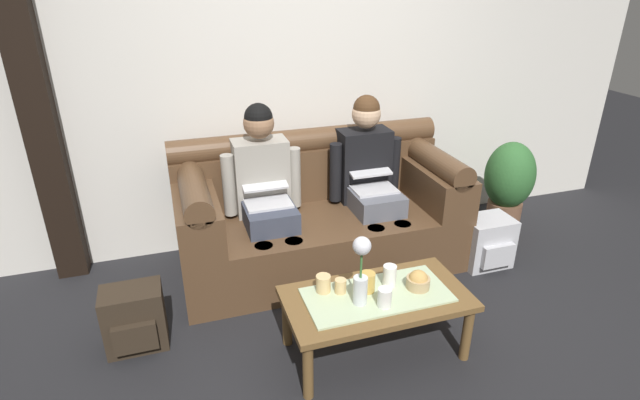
{
  "coord_description": "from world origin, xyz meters",
  "views": [
    {
      "loc": [
        -1.0,
        -1.97,
        2.02
      ],
      "look_at": [
        -0.07,
        0.92,
        0.62
      ],
      "focal_mm": 27.97,
      "sensor_mm": 36.0,
      "label": 1
    }
  ],
  "objects": [
    {
      "name": "cup_near_left",
      "position": [
        0.1,
        0.17,
        0.46
      ],
      "size": [
        0.08,
        0.08,
        0.12
      ],
      "primitive_type": "cylinder",
      "color": "white",
      "rests_on": "coffee_table"
    },
    {
      "name": "snack_bowl",
      "position": [
        0.24,
        0.09,
        0.44
      ],
      "size": [
        0.13,
        0.13,
        0.11
      ],
      "color": "tan",
      "rests_on": "coffee_table"
    },
    {
      "name": "potted_plant",
      "position": [
        1.64,
        1.15,
        0.43
      ],
      "size": [
        0.4,
        0.4,
        0.78
      ],
      "color": "brown",
      "rests_on": "ground_plane"
    },
    {
      "name": "backpack_left",
      "position": [
        -1.31,
        0.57,
        0.19
      ],
      "size": [
        0.34,
        0.27,
        0.38
      ],
      "color": "#2D2319",
      "rests_on": "ground_plane"
    },
    {
      "name": "person_right",
      "position": [
        0.39,
        1.16,
        0.66
      ],
      "size": [
        0.56,
        0.67,
        1.22
      ],
      "color": "#595B66",
      "rests_on": "ground_plane"
    },
    {
      "name": "backpack_right",
      "position": [
        1.17,
        0.72,
        0.19
      ],
      "size": [
        0.35,
        0.31,
        0.38
      ],
      "color": "#B7B7BC",
      "rests_on": "ground_plane"
    },
    {
      "name": "back_wall_patterned",
      "position": [
        0.0,
        1.7,
        1.45
      ],
      "size": [
        6.0,
        0.12,
        2.9
      ],
      "primitive_type": "cube",
      "color": "silver",
      "rests_on": "ground_plane"
    },
    {
      "name": "couch",
      "position": [
        0.0,
        1.17,
        0.37
      ],
      "size": [
        2.02,
        0.88,
        0.96
      ],
      "color": "#513823",
      "rests_on": "ground_plane"
    },
    {
      "name": "cup_far_right",
      "position": [
        -0.04,
        0.15,
        0.45
      ],
      "size": [
        0.08,
        0.08,
        0.11
      ],
      "primitive_type": "cylinder",
      "color": "gold",
      "rests_on": "coffee_table"
    },
    {
      "name": "cup_near_right",
      "position": [
        -0.01,
        -0.01,
        0.45
      ],
      "size": [
        0.08,
        0.08,
        0.11
      ],
      "primitive_type": "cylinder",
      "color": "white",
      "rests_on": "coffee_table"
    },
    {
      "name": "cup_far_left",
      "position": [
        -0.19,
        0.18,
        0.44
      ],
      "size": [
        0.06,
        0.06,
        0.08
      ],
      "primitive_type": "cylinder",
      "color": "#DBB77A",
      "rests_on": "coffee_table"
    },
    {
      "name": "flower_vase",
      "position": [
        -0.12,
        0.06,
        0.61
      ],
      "size": [
        0.1,
        0.1,
        0.4
      ],
      "color": "silver",
      "rests_on": "coffee_table"
    },
    {
      "name": "timber_pillar",
      "position": [
        -1.76,
        1.58,
        1.45
      ],
      "size": [
        0.2,
        0.2,
        2.9
      ],
      "primitive_type": "cube",
      "color": "black",
      "rests_on": "ground_plane"
    },
    {
      "name": "ground_plane",
      "position": [
        0.0,
        0.0,
        0.0
      ],
      "size": [
        14.0,
        14.0,
        0.0
      ],
      "primitive_type": "plane",
      "color": "black"
    },
    {
      "name": "person_left",
      "position": [
        -0.39,
        1.17,
        0.66
      ],
      "size": [
        0.56,
        0.67,
        1.22
      ],
      "color": "#383D4C",
      "rests_on": "ground_plane"
    },
    {
      "name": "coffee_table",
      "position": [
        0.0,
        0.1,
        0.34
      ],
      "size": [
        1.03,
        0.53,
        0.4
      ],
      "color": "brown",
      "rests_on": "ground_plane"
    },
    {
      "name": "cup_far_center",
      "position": [
        -0.27,
        0.22,
        0.44
      ],
      "size": [
        0.08,
        0.08,
        0.1
      ],
      "primitive_type": "cylinder",
      "color": "#DBB77A",
      "rests_on": "coffee_table"
    }
  ]
}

